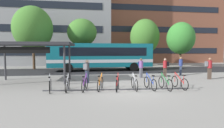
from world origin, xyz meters
The scene contains 26 objects.
ground centered at (0.00, 0.00, 0.00)m, with size 200.00×200.00×0.00m, color gray.
bus_lane_asphalt centered at (0.00, 11.19, 0.00)m, with size 80.00×7.20×0.01m, color #232326.
city_bus centered at (-0.87, 11.19, 1.78)m, with size 12.06×2.75×3.20m.
bike_rack centered at (-0.67, 0.35, 0.09)m, with size 8.66×0.60×0.70m.
parked_bicycle_silver_0 centered at (-4.57, 0.48, 0.38)m, with size 0.52×1.70×0.99m.
parked_bicycle_silver_1 centered at (-3.59, 0.51, 0.38)m, with size 0.52×1.72×0.99m.
parked_bicycle_purple_2 centered at (-2.59, 0.44, 0.38)m, with size 0.53×1.70×0.99m.
parked_bicycle_orange_3 centered at (-1.68, 0.49, 0.38)m, with size 0.63×1.68×0.99m.
parked_bicycle_red_4 centered at (-0.70, 0.26, 0.38)m, with size 0.62×1.68×0.99m.
parked_bicycle_silver_5 centered at (0.35, 0.31, 0.38)m, with size 0.52×1.72×0.99m.
parked_bicycle_blue_6 centered at (1.29, 0.25, 0.38)m, with size 0.52×1.72×0.99m.
parked_bicycle_green_7 centered at (2.18, 0.08, 0.38)m, with size 0.52×1.72×0.99m.
parked_bicycle_red_8 centered at (3.17, 0.21, 0.38)m, with size 0.52×1.72×0.99m.
transit_shelter centered at (-6.48, 3.95, 2.74)m, with size 6.03×3.51×2.93m.
commuter_olive_pack_0 centered at (6.48, 6.00, 1.02)m, with size 0.52×0.61×1.76m.
commuter_black_pack_1 centered at (4.56, 5.22, 0.95)m, with size 0.57×0.40×1.66m.
commuter_grey_pack_2 centered at (7.50, 3.35, 1.03)m, with size 0.58×0.44×1.77m.
commuter_navy_pack_3 centered at (2.20, 4.99, 0.97)m, with size 0.37×0.55×1.69m.
commuter_grey_pack_4 centered at (-2.47, 2.95, 0.98)m, with size 0.51×0.60×1.69m.
street_tree_0 centered at (6.93, 18.25, 4.73)m, with size 4.72×4.72×7.56m.
street_tree_1 centered at (11.53, 15.19, 4.28)m, with size 4.11×4.11×6.68m.
street_tree_2 centered at (-3.10, 15.57, 4.96)m, with size 4.12×4.12×6.87m.
street_tree_3 centered at (-9.22, 14.04, 5.22)m, with size 4.91×4.91×8.01m.
building_left_wing centered at (-10.22, 26.13, 11.00)m, with size 23.47×14.01×21.99m.
building_right_wing centered at (11.61, 28.69, 10.20)m, with size 27.88×11.25×20.39m.
building_centre_block centered at (2.25, 43.02, 7.34)m, with size 15.94×13.65×14.68m.
Camera 1 is at (-2.46, -9.87, 2.28)m, focal length 28.39 mm.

